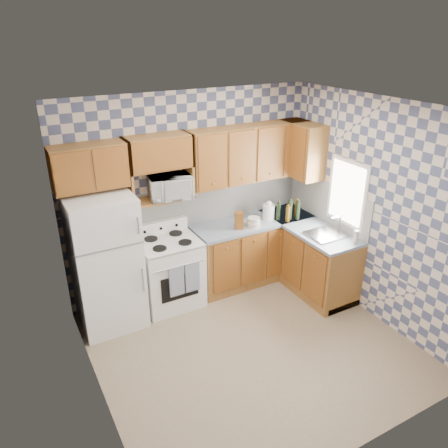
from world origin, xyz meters
The scene contains 31 objects.
floor centered at (0.00, 0.00, 0.00)m, with size 3.40×3.40×0.00m, color #806E4F.
back_wall centered at (0.00, 1.60, 1.35)m, with size 3.40×0.02×2.70m, color #4D5479.
right_wall centered at (1.70, 0.00, 1.35)m, with size 0.02×3.20×2.70m, color #4D5479.
backsplash_back centered at (0.40, 1.59, 1.20)m, with size 2.60×0.01×0.56m, color silver.
backsplash_right centered at (1.69, 0.80, 1.20)m, with size 0.01×1.60×0.56m, color silver.
refrigerator centered at (-1.27, 1.25, 0.84)m, with size 0.75×0.70×1.68m, color white.
stove_body centered at (-0.47, 1.28, 0.45)m, with size 0.76×0.65×0.90m, color white.
cooktop centered at (-0.47, 1.28, 0.91)m, with size 0.76×0.65×0.03m, color silver.
backguard centered at (-0.47, 1.55, 1.00)m, with size 0.76×0.08×0.17m, color white.
dish_towel_left centered at (-0.52, 0.93, 0.53)m, with size 0.19×0.03×0.41m, color navy.
dish_towel_right centered at (-0.31, 0.93, 0.53)m, with size 0.19×0.03×0.41m, color navy.
base_cabinets_back centered at (0.82, 1.30, 0.44)m, with size 1.75×0.60×0.88m, color brown.
base_cabinets_right centered at (1.40, 0.80, 0.44)m, with size 0.60×1.60×0.88m, color brown.
countertop_back centered at (0.82, 1.30, 0.90)m, with size 1.77×0.63×0.04m, color slate.
countertop_right centered at (1.40, 0.80, 0.90)m, with size 0.63×1.60×0.04m, color slate.
upper_cabinets_back centered at (0.82, 1.44, 1.85)m, with size 1.75×0.33×0.74m, color brown.
upper_cabinets_fridge centered at (-1.29, 1.44, 1.97)m, with size 0.82×0.33×0.50m, color brown.
upper_cabinets_right centered at (1.53, 1.25, 1.85)m, with size 0.33×0.70×0.74m, color brown.
microwave_shelf centered at (-0.47, 1.44, 1.44)m, with size 0.80×0.33×0.03m, color brown.
microwave centered at (-0.36, 1.38, 1.59)m, with size 0.51×0.35×0.28m, color white.
sink centered at (1.40, 0.45, 0.93)m, with size 0.48×0.40×0.03m, color #B7B7BC.
window centered at (1.69, 0.45, 1.45)m, with size 0.02×0.66×0.86m, color white.
bottle_0 centered at (1.28, 1.09, 1.06)m, with size 0.06×0.06×0.28m, color black.
bottle_1 centered at (1.38, 1.04, 1.05)m, with size 0.06×0.06×0.26m, color black.
bottle_2 centered at (1.43, 1.13, 1.04)m, with size 0.06×0.06×0.24m, color #66440C.
bottle_3 centered at (1.21, 1.04, 1.03)m, with size 0.06×0.06×0.23m, color #66440C.
bottle_4 centered at (1.13, 1.15, 1.05)m, with size 0.06×0.06×0.25m, color black.
knife_block centered at (0.51, 1.17, 1.04)m, with size 0.11×0.11×0.24m, color brown.
electric_kettle centered at (1.03, 1.24, 1.03)m, with size 0.17×0.17×0.21m, color white.
food_containers centered at (0.72, 1.14, 0.98)m, with size 0.19×0.19×0.12m, color beige, non-canonical shape.
soap_bottle centered at (1.56, 0.09, 1.01)m, with size 0.06×0.06×0.17m, color beige.
Camera 1 is at (-2.22, -3.38, 3.39)m, focal length 35.00 mm.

